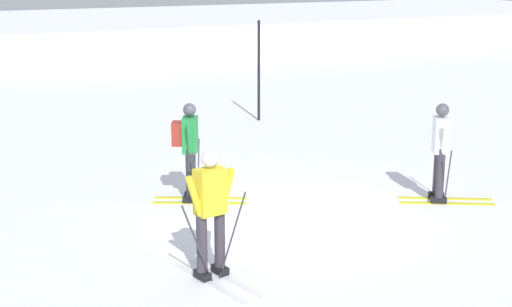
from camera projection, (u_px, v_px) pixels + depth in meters
The scene contains 6 objects.
ground_plane at pixel (286, 218), 12.26m from camera, with size 120.00×120.00×0.00m, color white.
far_snow_ridge at pixel (15, 48), 30.04m from camera, with size 80.00×6.01×1.52m, color white.
skier_green at pixel (189, 147), 12.91m from camera, with size 1.57×1.12×1.71m.
skier_white at pixel (441, 150), 12.90m from camera, with size 1.55×1.17×1.71m.
skier_yellow at pixel (209, 207), 9.73m from camera, with size 0.99×1.64×1.71m.
trail_marker_pole at pixel (259, 71), 19.62m from camera, with size 0.07×0.07×2.58m, color black.
Camera 1 is at (-5.95, -10.02, 3.97)m, focal length 53.53 mm.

